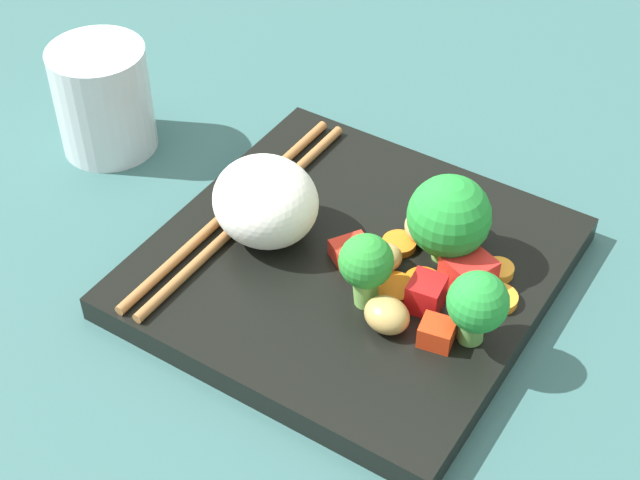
{
  "coord_description": "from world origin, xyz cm",
  "views": [
    {
      "loc": [
        -42.21,
        -21.28,
        47.16
      ],
      "look_at": [
        -1.4,
        1.62,
        3.91
      ],
      "focal_mm": 53.65,
      "sensor_mm": 36.0,
      "label": 1
    }
  ],
  "objects_px": {
    "square_plate": "(350,267)",
    "drinking_glass": "(103,99)",
    "carrot_slice_2": "(426,278)",
    "chopstick_pair": "(239,213)",
    "broccoli_floret_1": "(366,264)",
    "rice_mound": "(265,201)"
  },
  "relations": [
    {
      "from": "square_plate",
      "to": "drinking_glass",
      "type": "relative_size",
      "value": 2.94
    },
    {
      "from": "carrot_slice_2",
      "to": "chopstick_pair",
      "type": "height_order",
      "value": "chopstick_pair"
    },
    {
      "from": "chopstick_pair",
      "to": "broccoli_floret_1",
      "type": "bearing_deg",
      "value": 80.31
    },
    {
      "from": "rice_mound",
      "to": "chopstick_pair",
      "type": "height_order",
      "value": "rice_mound"
    },
    {
      "from": "rice_mound",
      "to": "carrot_slice_2",
      "type": "bearing_deg",
      "value": -84.05
    },
    {
      "from": "drinking_glass",
      "to": "square_plate",
      "type": "bearing_deg",
      "value": -99.43
    },
    {
      "from": "broccoli_floret_1",
      "to": "carrot_slice_2",
      "type": "height_order",
      "value": "broccoli_floret_1"
    },
    {
      "from": "carrot_slice_2",
      "to": "broccoli_floret_1",
      "type": "bearing_deg",
      "value": 139.93
    },
    {
      "from": "drinking_glass",
      "to": "rice_mound",
      "type": "bearing_deg",
      "value": -105.0
    },
    {
      "from": "broccoli_floret_1",
      "to": "drinking_glass",
      "type": "relative_size",
      "value": 0.59
    },
    {
      "from": "chopstick_pair",
      "to": "drinking_glass",
      "type": "xyz_separation_m",
      "value": [
        0.04,
        0.15,
        0.02
      ]
    },
    {
      "from": "rice_mound",
      "to": "broccoli_floret_1",
      "type": "relative_size",
      "value": 1.46
    },
    {
      "from": "square_plate",
      "to": "rice_mound",
      "type": "distance_m",
      "value": 0.07
    },
    {
      "from": "broccoli_floret_1",
      "to": "drinking_glass",
      "type": "height_order",
      "value": "drinking_glass"
    },
    {
      "from": "square_plate",
      "to": "drinking_glass",
      "type": "distance_m",
      "value": 0.25
    },
    {
      "from": "broccoli_floret_1",
      "to": "drinking_glass",
      "type": "bearing_deg",
      "value": 75.43
    },
    {
      "from": "square_plate",
      "to": "carrot_slice_2",
      "type": "height_order",
      "value": "carrot_slice_2"
    },
    {
      "from": "broccoli_floret_1",
      "to": "chopstick_pair",
      "type": "relative_size",
      "value": 0.21
    },
    {
      "from": "broccoli_floret_1",
      "to": "chopstick_pair",
      "type": "xyz_separation_m",
      "value": [
        0.03,
        0.12,
        -0.03
      ]
    },
    {
      "from": "rice_mound",
      "to": "chopstick_pair",
      "type": "relative_size",
      "value": 0.31
    },
    {
      "from": "chopstick_pair",
      "to": "drinking_glass",
      "type": "height_order",
      "value": "drinking_glass"
    },
    {
      "from": "square_plate",
      "to": "carrot_slice_2",
      "type": "relative_size",
      "value": 10.15
    }
  ]
}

